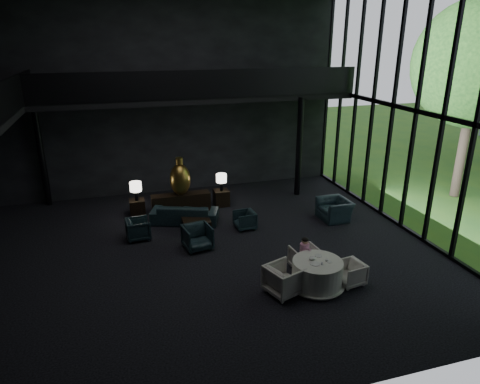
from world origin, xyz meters
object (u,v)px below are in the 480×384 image
object	(u,v)px
table_lamp_right	(221,179)
lounge_armchair_south	(197,235)
sofa	(185,209)
dining_table	(317,276)
child	(305,247)
bronze_urn	(180,179)
side_table_right	(221,198)
console	(181,203)
dining_chair_north	(305,258)
lounge_armchair_west	(138,228)
table_lamp_left	(136,187)
lounge_armchair_east	(245,220)
dining_chair_east	(350,273)
coffee_table	(196,224)
side_table_left	(137,207)
window_armchair	(335,206)
dining_chair_west	(284,277)

from	to	relation	value
table_lamp_right	lounge_armchair_south	xyz separation A→B (m)	(-1.60, -3.26, -0.65)
sofa	dining_table	distance (m)	5.74
sofa	table_lamp_right	bearing A→B (deg)	-124.46
lounge_armchair_south	child	world-z (taller)	child
bronze_urn	side_table_right	bearing A→B (deg)	8.46
console	dining_chair_north	distance (m)	5.86
lounge_armchair_west	child	distance (m)	5.48
table_lamp_right	lounge_armchair_west	world-z (taller)	table_lamp_right
table_lamp_left	lounge_armchair_east	size ratio (longest dim) A/B	1.16
lounge_armchair_east	dining_chair_east	distance (m)	4.44
table_lamp_right	child	world-z (taller)	table_lamp_right
coffee_table	dining_chair_east	world-z (taller)	dining_chair_east
table_lamp_right	lounge_armchair_west	distance (m)	3.95
table_lamp_right	dining_chair_north	size ratio (longest dim) A/B	0.96
side_table_left	coffee_table	size ratio (longest dim) A/B	0.65
table_lamp_right	lounge_armchair_west	bearing A→B (deg)	-148.33
console	side_table_left	world-z (taller)	console
window_armchair	dining_chair_north	bearing A→B (deg)	-42.70
console	coffee_table	size ratio (longest dim) A/B	2.39
lounge_armchair_east	dining_chair_north	world-z (taller)	dining_chair_north
sofa	dining_chair_east	xyz separation A→B (m)	(3.52, -5.22, -0.20)
side_table_right	table_lamp_right	xyz separation A→B (m)	(0.00, -0.06, 0.79)
side_table_left	dining_chair_east	world-z (taller)	dining_chair_east
dining_chair_north	table_lamp_right	bearing A→B (deg)	-83.74
lounge_armchair_west	lounge_armchair_south	size ratio (longest dim) A/B	0.80
dining_chair_west	lounge_armchair_west	bearing A→B (deg)	18.60
lounge_armchair_south	console	bearing A→B (deg)	80.98
bronze_urn	dining_table	size ratio (longest dim) A/B	0.95
side_table_left	lounge_armchair_south	xyz separation A→B (m)	(1.60, -3.26, 0.15)
console	lounge_armchair_west	size ratio (longest dim) A/B	3.02
lounge_armchair_east	dining_chair_east	bearing A→B (deg)	18.32
lounge_armchair_west	dining_chair_north	distance (m)	5.47
side_table_left	sofa	xyz separation A→B (m)	(1.56, -1.17, 0.21)
dining_chair_east	window_armchair	bearing A→B (deg)	148.42
console	child	world-z (taller)	child
lounge_armchair_east	lounge_armchair_west	bearing A→B (deg)	-97.02
window_armchair	dining_table	distance (m)	4.66
side_table_left	table_lamp_right	size ratio (longest dim) A/B	0.88
table_lamp_right	dining_table	bearing A→B (deg)	-81.16
coffee_table	dining_chair_north	world-z (taller)	dining_chair_north
table_lamp_left	coffee_table	world-z (taller)	table_lamp_left
dining_table	dining_chair_west	size ratio (longest dim) A/B	1.57
coffee_table	child	bearing A→B (deg)	-55.89
dining_chair_east	child	size ratio (longest dim) A/B	1.09
table_lamp_left	lounge_armchair_east	distance (m)	4.16
dining_chair_north	dining_chair_east	bearing A→B (deg)	123.19
lounge_armchair_west	child	bearing A→B (deg)	-131.77
console	bronze_urn	bearing A→B (deg)	-90.00
console	window_armchair	world-z (taller)	window_armchair
side_table_left	lounge_armchair_south	size ratio (longest dim) A/B	0.66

